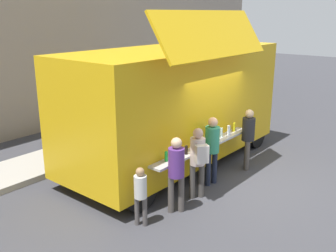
% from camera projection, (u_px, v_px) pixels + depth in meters
% --- Properties ---
extents(ground_plane, '(60.00, 60.00, 0.00)m').
position_uv_depth(ground_plane, '(233.00, 179.00, 9.50)').
color(ground_plane, '#38383D').
extents(food_truck_main, '(6.54, 3.13, 4.02)m').
position_uv_depth(food_truck_main, '(176.00, 103.00, 10.11)').
color(food_truck_main, gold).
rests_on(food_truck_main, ground).
extents(trash_bin, '(0.60, 0.60, 0.94)m').
position_uv_depth(trash_bin, '(194.00, 106.00, 14.94)').
color(trash_bin, '#2B6335').
rests_on(trash_bin, ground).
extents(customer_front_ordering, '(0.55, 0.34, 1.66)m').
position_uv_depth(customer_front_ordering, '(212.00, 145.00, 8.97)').
color(customer_front_ordering, '#1E2439').
rests_on(customer_front_ordering, ground).
extents(customer_mid_with_backpack, '(0.47, 0.52, 1.61)m').
position_uv_depth(customer_mid_with_backpack, '(198.00, 156.00, 8.27)').
color(customer_mid_with_backpack, '#4A4541').
rests_on(customer_mid_with_backpack, ground).
extents(customer_rear_waiting, '(0.33, 0.33, 1.61)m').
position_uv_depth(customer_rear_waiting, '(176.00, 168.00, 7.69)').
color(customer_rear_waiting, '#4E4843').
rests_on(customer_rear_waiting, ground).
extents(customer_extra_browsing, '(0.33, 0.33, 1.61)m').
position_uv_depth(customer_extra_browsing, '(248.00, 134.00, 9.89)').
color(customer_extra_browsing, '#4F4844').
rests_on(customer_extra_browsing, ground).
extents(child_near_queue, '(0.24, 0.24, 1.20)m').
position_uv_depth(child_near_queue, '(140.00, 191.00, 7.26)').
color(child_near_queue, '#4C4745').
rests_on(child_near_queue, ground).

